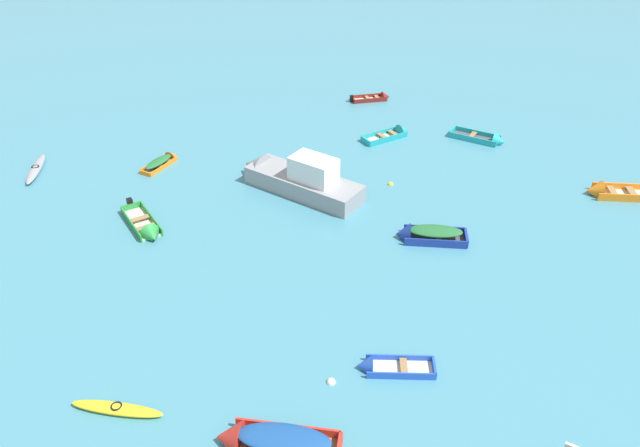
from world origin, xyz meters
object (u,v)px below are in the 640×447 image
at_px(motor_launch_grey_foreground_center, 296,178).
at_px(rowboat_turquoise_distant_center, 395,134).
at_px(rowboat_green_far_right, 147,229).
at_px(mooring_buoy_far_field, 390,185).
at_px(rowboat_red_midfield_left, 265,441).
at_px(rowboat_maroon_near_right, 377,98).
at_px(mooring_buoy_outer_edge, 331,382).
at_px(rowboat_blue_back_row_left, 380,367).
at_px(rowboat_orange_cluster_outer, 609,192).
at_px(rowboat_orange_far_back, 164,161).
at_px(rowboat_turquoise_cluster_inner, 489,140).
at_px(kayak_yellow_midfield_right, 117,409).
at_px(rowboat_deep_blue_outer_right, 424,234).
at_px(kayak_grey_outer_left, 36,169).

bearing_deg(motor_launch_grey_foreground_center, rowboat_turquoise_distant_center, 33.72).
height_order(rowboat_green_far_right, mooring_buoy_far_field, rowboat_green_far_right).
xyz_separation_m(rowboat_green_far_right, rowboat_red_midfield_left, (3.24, -13.29, 0.17)).
distance_m(rowboat_maroon_near_right, mooring_buoy_outer_edge, 26.20).
bearing_deg(rowboat_blue_back_row_left, rowboat_orange_cluster_outer, 28.55).
distance_m(rowboat_orange_far_back, mooring_buoy_outer_edge, 18.79).
relative_size(rowboat_red_midfield_left, mooring_buoy_far_field, 13.48).
relative_size(rowboat_turquoise_cluster_inner, rowboat_orange_cluster_outer, 0.78).
xyz_separation_m(rowboat_blue_back_row_left, rowboat_turquoise_distant_center, (7.35, 18.13, 0.02)).
height_order(rowboat_red_midfield_left, mooring_buoy_far_field, rowboat_red_midfield_left).
bearing_deg(rowboat_maroon_near_right, motor_launch_grey_foreground_center, -127.49).
height_order(rowboat_green_far_right, rowboat_turquoise_distant_center, rowboat_green_far_right).
bearing_deg(mooring_buoy_far_field, rowboat_green_far_right, -174.00).
bearing_deg(rowboat_orange_cluster_outer, kayak_yellow_midfield_right, -161.93).
bearing_deg(rowboat_orange_far_back, rowboat_deep_blue_outer_right, -43.67).
distance_m(rowboat_maroon_near_right, kayak_yellow_midfield_right, 29.25).
bearing_deg(rowboat_turquoise_cluster_inner, rowboat_maroon_near_right, 117.71).
height_order(rowboat_maroon_near_right, mooring_buoy_far_field, rowboat_maroon_near_right).
xyz_separation_m(rowboat_turquoise_cluster_inner, rowboat_green_far_right, (-20.37, -4.74, 0.02)).
bearing_deg(rowboat_deep_blue_outer_right, rowboat_green_far_right, 162.51).
relative_size(rowboat_turquoise_cluster_inner, kayak_grey_outer_left, 0.87).
distance_m(rowboat_turquoise_cluster_inner, rowboat_green_far_right, 20.91).
bearing_deg(rowboat_green_far_right, rowboat_maroon_near_right, 38.78).
height_order(rowboat_green_far_right, kayak_yellow_midfield_right, rowboat_green_far_right).
relative_size(kayak_yellow_midfield_right, rowboat_red_midfield_left, 0.77).
height_order(rowboat_orange_cluster_outer, mooring_buoy_far_field, rowboat_orange_cluster_outer).
bearing_deg(rowboat_orange_far_back, mooring_buoy_far_field, -25.48).
relative_size(kayak_grey_outer_left, kayak_yellow_midfield_right, 1.14).
xyz_separation_m(motor_launch_grey_foreground_center, mooring_buoy_outer_edge, (-1.82, -13.34, -0.72)).
height_order(rowboat_turquoise_cluster_inner, kayak_grey_outer_left, rowboat_turquoise_cluster_inner).
bearing_deg(motor_launch_grey_foreground_center, rowboat_orange_cluster_outer, -16.84).
bearing_deg(motor_launch_grey_foreground_center, rowboat_maroon_near_right, 52.51).
relative_size(rowboat_orange_far_back, rowboat_green_far_right, 0.66).
bearing_deg(rowboat_turquoise_distant_center, rowboat_orange_far_back, -179.55).
bearing_deg(rowboat_blue_back_row_left, motor_launch_grey_foreground_center, 90.12).
distance_m(rowboat_blue_back_row_left, motor_launch_grey_foreground_center, 13.22).
distance_m(rowboat_blue_back_row_left, rowboat_turquoise_distant_center, 19.57).
bearing_deg(kayak_yellow_midfield_right, mooring_buoy_far_field, 40.58).
distance_m(rowboat_turquoise_cluster_inner, rowboat_deep_blue_outer_right, 11.73).
relative_size(rowboat_turquoise_cluster_inner, rowboat_blue_back_row_left, 1.07).
bearing_deg(kayak_grey_outer_left, mooring_buoy_far_field, -19.07).
bearing_deg(kayak_yellow_midfield_right, rowboat_blue_back_row_left, -2.85).
xyz_separation_m(kayak_grey_outer_left, rowboat_orange_cluster_outer, (29.21, -10.41, 0.03)).
bearing_deg(rowboat_orange_far_back, rowboat_red_midfield_left, -83.99).
xyz_separation_m(kayak_yellow_midfield_right, mooring_buoy_outer_edge, (7.18, -0.58, -0.15)).
relative_size(rowboat_turquoise_cluster_inner, rowboat_maroon_near_right, 1.08).
bearing_deg(motor_launch_grey_foreground_center, mooring_buoy_far_field, -8.49).
bearing_deg(rowboat_orange_far_back, rowboat_blue_back_row_left, -69.64).
xyz_separation_m(kayak_yellow_midfield_right, rowboat_orange_cluster_outer, (24.61, 8.03, 0.05)).
bearing_deg(rowboat_red_midfield_left, kayak_yellow_midfield_right, 149.51).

